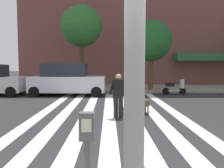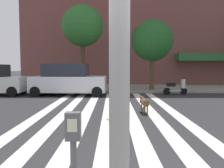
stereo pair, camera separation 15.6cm
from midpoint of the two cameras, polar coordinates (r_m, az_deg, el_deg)
ground_plane at (r=10.01m, az=3.42°, el=-6.80°), size 160.00×160.00×0.00m
sidewalk_far at (r=20.01m, az=1.80°, el=-0.98°), size 80.00×6.00×0.15m
crosswalk_stripes at (r=9.99m, az=-0.21°, el=-6.79°), size 5.85×13.62×0.01m
parking_meter_curbside at (r=2.36m, az=-7.00°, el=-18.22°), size 0.14×0.11×1.36m
parked_car_behind_first at (r=15.91m, az=-9.97°, el=0.94°), size 4.90×2.18×2.08m
parked_scooter at (r=16.50m, az=15.35°, el=-0.86°), size 1.63×0.51×1.11m
street_tree_nearest at (r=19.11m, az=-6.62°, el=13.47°), size 3.20×3.20×6.46m
street_tree_middle at (r=18.23m, az=10.03°, el=10.11°), size 3.06×3.06×5.19m
pedestrian_dog_walker at (r=8.85m, az=1.98°, el=-2.19°), size 0.71×0.26×1.64m
dog_on_leash at (r=9.90m, az=8.32°, el=-4.35°), size 0.31×1.10×0.65m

